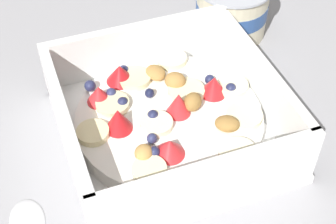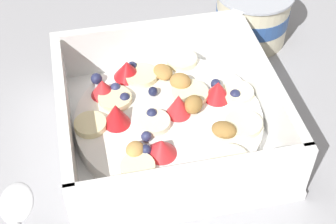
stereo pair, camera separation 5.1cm
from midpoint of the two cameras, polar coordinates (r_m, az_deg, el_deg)
ground_plane at (r=0.53m, az=-4.42°, el=-3.14°), size 2.40×2.40×0.00m
fruit_bowl at (r=0.52m, az=-2.89°, el=-0.70°), size 0.22×0.22×0.07m
yogurt_cup at (r=0.65m, az=4.95°, el=11.48°), size 0.09×0.09×0.07m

